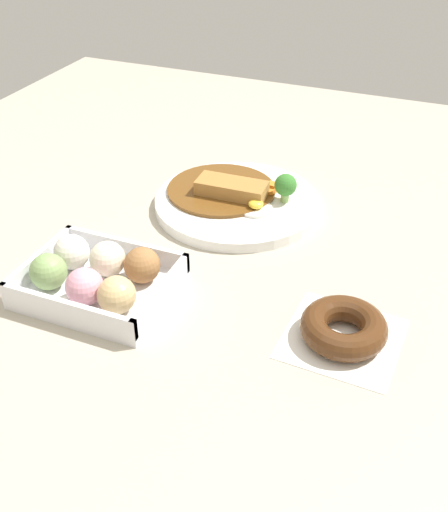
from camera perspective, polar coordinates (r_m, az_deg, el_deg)
The scene contains 4 objects.
ground_plane at distance 0.90m, azimuth 2.43°, elevation -1.39°, with size 1.60×1.60×0.00m, color #B2A893.
curry_plate at distance 1.04m, azimuth 1.21°, elevation 5.29°, with size 0.28×0.28×0.07m.
donut_box at distance 0.85m, azimuth -11.84°, elevation -1.95°, with size 0.20×0.16×0.06m.
chocolate_ring_donut at distance 0.78m, azimuth 11.15°, elevation -6.67°, with size 0.15×0.15×0.04m.
Camera 1 is at (-0.24, 0.68, 0.53)m, focal length 42.63 mm.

